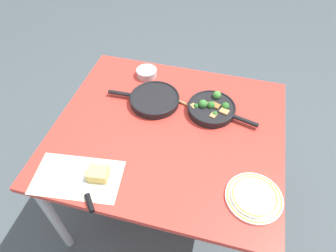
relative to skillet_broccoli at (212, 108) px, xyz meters
The scene contains 10 objects.
ground_plane 0.82m from the skillet_broccoli, 42.01° to the left, with size 14.00×14.00×0.00m, color #424C51.
dining_table_red 0.28m from the skillet_broccoli, 42.01° to the left, with size 1.16×1.02×0.75m.
skillet_broccoli is the anchor object (origin of this frame).
skillet_eggs 0.32m from the skillet_broccoli, ahead, with size 0.41×0.27×0.04m.
wooden_spoon 0.17m from the skillet_broccoli, ahead, with size 0.38×0.15×0.02m.
parchment_sheet 0.76m from the skillet_broccoli, 47.49° to the left, with size 0.42×0.27×0.00m.
grater_knife 0.77m from the skillet_broccoli, 54.95° to the left, with size 0.20×0.23×0.02m.
cheese_block 0.68m from the skillet_broccoli, 51.62° to the left, with size 0.10×0.08×0.05m.
dinner_plate_stack 0.53m from the skillet_broccoli, 118.70° to the left, with size 0.24×0.24×0.03m.
prep_bowl_steel 0.48m from the skillet_broccoli, 25.45° to the right, with size 0.12×0.12×0.04m.
Camera 1 is at (-0.26, 0.98, 1.90)m, focal length 32.00 mm.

